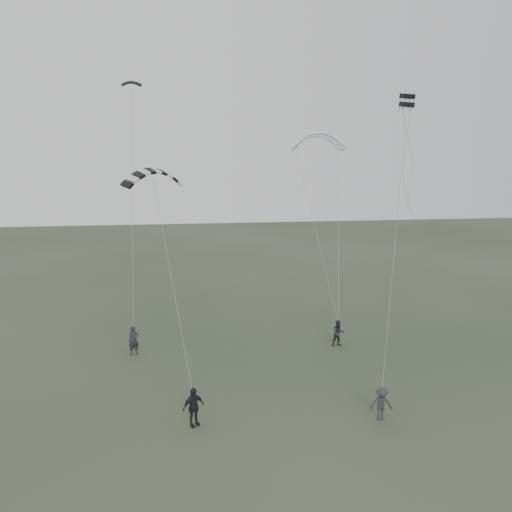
{
  "coord_description": "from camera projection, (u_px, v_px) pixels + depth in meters",
  "views": [
    {
      "loc": [
        -3.16,
        -23.57,
        12.39
      ],
      "look_at": [
        0.91,
        5.36,
        6.53
      ],
      "focal_mm": 35.0,
      "sensor_mm": 36.0,
      "label": 1
    }
  ],
  "objects": [
    {
      "name": "ground",
      "position": [
        253.0,
        400.0,
        25.76
      ],
      "size": [
        140.0,
        140.0,
        0.0
      ],
      "primitive_type": "plane",
      "color": "#2D3B25",
      "rests_on": "ground"
    },
    {
      "name": "flyer_left",
      "position": [
        134.0,
        340.0,
        31.58
      ],
      "size": [
        0.8,
        0.69,
        1.86
      ],
      "primitive_type": "imported",
      "rotation": [
        0.0,
        0.0,
        0.43
      ],
      "color": "#232228",
      "rests_on": "ground"
    },
    {
      "name": "flyer_right",
      "position": [
        338.0,
        333.0,
        32.99
      ],
      "size": [
        0.88,
        0.7,
        1.77
      ],
      "primitive_type": "imported",
      "rotation": [
        0.0,
        0.0,
        0.03
      ],
      "color": "#25262A",
      "rests_on": "ground"
    },
    {
      "name": "flyer_center",
      "position": [
        193.0,
        407.0,
        23.19
      ],
      "size": [
        1.18,
        0.94,
        1.88
      ],
      "primitive_type": "imported",
      "rotation": [
        0.0,
        0.0,
        0.51
      ],
      "color": "black",
      "rests_on": "ground"
    },
    {
      "name": "flyer_far",
      "position": [
        381.0,
        404.0,
        23.71
      ],
      "size": [
        1.14,
        0.76,
        1.65
      ],
      "primitive_type": "imported",
      "rotation": [
        0.0,
        0.0,
        -0.15
      ],
      "color": "#2A2B30",
      "rests_on": "ground"
    },
    {
      "name": "kite_dark_small",
      "position": [
        131.0,
        82.0,
        32.6
      ],
      "size": [
        1.29,
        0.54,
        0.57
      ],
      "primitive_type": null,
      "rotation": [
        0.39,
        0.0,
        0.01
      ],
      "color": "black",
      "rests_on": "flyer_left"
    },
    {
      "name": "kite_pale_large",
      "position": [
        317.0,
        136.0,
        37.46
      ],
      "size": [
        4.12,
        3.0,
        1.79
      ],
      "primitive_type": null,
      "rotation": [
        0.18,
        0.0,
        -0.5
      ],
      "color": "#B9BDBF",
      "rests_on": "flyer_right"
    },
    {
      "name": "kite_striped",
      "position": [
        153.0,
        171.0,
        27.27
      ],
      "size": [
        3.54,
        2.65,
        1.47
      ],
      "primitive_type": null,
      "rotation": [
        0.24,
        0.0,
        0.51
      ],
      "color": "black",
      "rests_on": "flyer_center"
    },
    {
      "name": "kite_box",
      "position": [
        407.0,
        100.0,
        27.79
      ],
      "size": [
        0.77,
        0.85,
        0.79
      ],
      "primitive_type": null,
      "rotation": [
        0.16,
        0.0,
        0.25
      ],
      "color": "black",
      "rests_on": "flyer_far"
    }
  ]
}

